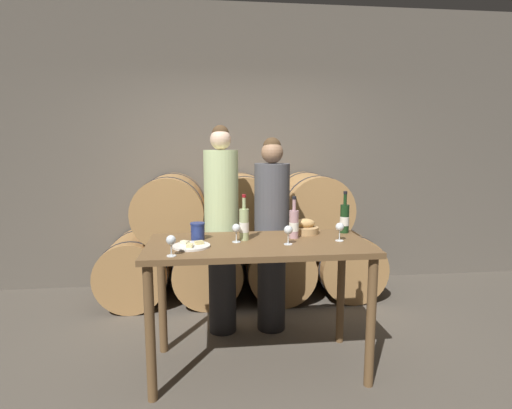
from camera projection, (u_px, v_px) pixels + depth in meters
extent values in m
plane|color=#564F44|center=(258.00, 367.00, 2.97)|extent=(10.00, 10.00, 0.00)
cube|color=#60594F|center=(239.00, 148.00, 4.67)|extent=(10.00, 0.12, 3.20)
cylinder|color=#A87A47|center=(136.00, 268.00, 4.20)|extent=(0.70, 0.83, 0.70)
cylinder|color=#2D2D33|center=(131.00, 276.00, 3.94)|extent=(0.71, 0.02, 0.71)
cylinder|color=#2D2D33|center=(141.00, 261.00, 4.46)|extent=(0.71, 0.02, 0.71)
cylinder|color=#A87A47|center=(208.00, 266.00, 4.28)|extent=(0.70, 0.83, 0.70)
cylinder|color=#2D2D33|center=(208.00, 274.00, 4.02)|extent=(0.71, 0.02, 0.71)
cylinder|color=#2D2D33|center=(208.00, 259.00, 4.54)|extent=(0.71, 0.02, 0.71)
cylinder|color=#A87A47|center=(277.00, 264.00, 4.37)|extent=(0.70, 0.83, 0.70)
cylinder|color=#2D2D33|center=(281.00, 271.00, 4.11)|extent=(0.71, 0.02, 0.71)
cylinder|color=#2D2D33|center=(273.00, 257.00, 4.63)|extent=(0.71, 0.02, 0.71)
cylinder|color=#A87A47|center=(343.00, 261.00, 4.45)|extent=(0.70, 0.83, 0.70)
cylinder|color=#2D2D33|center=(352.00, 269.00, 4.19)|extent=(0.71, 0.02, 0.71)
cylinder|color=#2D2D33|center=(336.00, 255.00, 4.71)|extent=(0.71, 0.02, 0.71)
cylinder|color=#A87A47|center=(171.00, 209.00, 4.15)|extent=(0.70, 0.83, 0.70)
cylinder|color=#2D2D33|center=(168.00, 213.00, 3.89)|extent=(0.71, 0.02, 0.71)
cylinder|color=#2D2D33|center=(173.00, 205.00, 4.41)|extent=(0.71, 0.02, 0.71)
cylinder|color=#A87A47|center=(243.00, 208.00, 4.23)|extent=(0.70, 0.83, 0.70)
cylinder|color=#2D2D33|center=(245.00, 212.00, 3.97)|extent=(0.71, 0.02, 0.71)
cylinder|color=#2D2D33|center=(241.00, 204.00, 4.49)|extent=(0.71, 0.02, 0.71)
cylinder|color=#A87A47|center=(312.00, 206.00, 4.32)|extent=(0.70, 0.83, 0.70)
cylinder|color=#2D2D33|center=(318.00, 210.00, 4.06)|extent=(0.71, 0.02, 0.71)
cylinder|color=#2D2D33|center=(306.00, 203.00, 4.58)|extent=(0.71, 0.02, 0.71)
cylinder|color=brown|center=(150.00, 334.00, 2.51)|extent=(0.06, 0.06, 0.91)
cylinder|color=brown|center=(371.00, 323.00, 2.67)|extent=(0.06, 0.06, 0.91)
cylinder|color=brown|center=(162.00, 297.00, 3.13)|extent=(0.06, 0.06, 0.91)
cylinder|color=brown|center=(341.00, 289.00, 3.29)|extent=(0.06, 0.06, 0.91)
cube|color=brown|center=(258.00, 245.00, 2.83)|extent=(1.57, 0.75, 0.04)
cylinder|color=#232326|center=(222.00, 282.00, 3.49)|extent=(0.24, 0.24, 0.89)
cylinder|color=beige|center=(221.00, 192.00, 3.37)|extent=(0.29, 0.29, 0.70)
sphere|color=beige|center=(221.00, 139.00, 3.31)|extent=(0.17, 0.17, 0.17)
sphere|color=#47331E|center=(220.00, 134.00, 3.31)|extent=(0.14, 0.14, 0.14)
cylinder|color=#232326|center=(271.00, 284.00, 3.54)|extent=(0.25, 0.25, 0.83)
cylinder|color=#4C4C51|center=(272.00, 202.00, 3.43)|extent=(0.30, 0.30, 0.65)
sphere|color=#997051|center=(272.00, 152.00, 3.37)|extent=(0.19, 0.19, 0.19)
sphere|color=#47331E|center=(272.00, 146.00, 3.38)|extent=(0.15, 0.15, 0.15)
cylinder|color=#193819|center=(345.00, 219.00, 3.13)|extent=(0.07, 0.07, 0.22)
cylinder|color=#193819|center=(345.00, 199.00, 3.11)|extent=(0.03, 0.03, 0.09)
cylinder|color=black|center=(345.00, 193.00, 3.10)|extent=(0.03, 0.03, 0.02)
cylinder|color=white|center=(344.00, 221.00, 3.13)|extent=(0.07, 0.07, 0.07)
cylinder|color=#ADBC7F|center=(244.00, 225.00, 2.89)|extent=(0.07, 0.07, 0.23)
cylinder|color=#ADBC7F|center=(244.00, 203.00, 2.86)|extent=(0.03, 0.03, 0.09)
cylinder|color=maroon|center=(244.00, 196.00, 2.86)|extent=(0.03, 0.03, 0.02)
cylinder|color=white|center=(244.00, 227.00, 2.89)|extent=(0.07, 0.07, 0.07)
cylinder|color=#BC8E93|center=(294.00, 224.00, 2.95)|extent=(0.07, 0.07, 0.21)
cylinder|color=#BC8E93|center=(294.00, 205.00, 2.93)|extent=(0.03, 0.03, 0.09)
cylinder|color=black|center=(294.00, 198.00, 2.92)|extent=(0.03, 0.03, 0.02)
cylinder|color=white|center=(294.00, 227.00, 2.95)|extent=(0.07, 0.07, 0.07)
cylinder|color=navy|center=(198.00, 231.00, 2.90)|extent=(0.10, 0.10, 0.13)
cylinder|color=navy|center=(197.00, 224.00, 2.89)|extent=(0.11, 0.11, 0.01)
cylinder|color=tan|center=(305.00, 230.00, 3.11)|extent=(0.21, 0.21, 0.05)
ellipsoid|color=tan|center=(305.00, 223.00, 3.10)|extent=(0.16, 0.09, 0.07)
cylinder|color=white|center=(191.00, 246.00, 2.70)|extent=(0.25, 0.25, 0.01)
cube|color=#E0CC7F|center=(199.00, 242.00, 2.72)|extent=(0.07, 0.06, 0.02)
cube|color=beige|center=(185.00, 242.00, 2.72)|extent=(0.07, 0.07, 0.02)
cube|color=beige|center=(190.00, 246.00, 2.64)|extent=(0.05, 0.06, 0.02)
cylinder|color=white|center=(171.00, 256.00, 2.48)|extent=(0.06, 0.06, 0.00)
cylinder|color=white|center=(171.00, 250.00, 2.47)|extent=(0.01, 0.01, 0.07)
sphere|color=white|center=(171.00, 240.00, 2.46)|extent=(0.06, 0.06, 0.06)
cylinder|color=white|center=(236.00, 242.00, 2.83)|extent=(0.06, 0.06, 0.00)
cylinder|color=white|center=(236.00, 237.00, 2.83)|extent=(0.01, 0.01, 0.07)
sphere|color=white|center=(236.00, 228.00, 2.82)|extent=(0.06, 0.06, 0.06)
cylinder|color=white|center=(288.00, 244.00, 2.77)|extent=(0.06, 0.06, 0.00)
cylinder|color=white|center=(288.00, 239.00, 2.77)|extent=(0.01, 0.01, 0.07)
sphere|color=white|center=(288.00, 230.00, 2.76)|extent=(0.06, 0.06, 0.06)
cylinder|color=white|center=(339.00, 241.00, 2.87)|extent=(0.06, 0.06, 0.00)
cylinder|color=white|center=(340.00, 235.00, 2.87)|extent=(0.01, 0.01, 0.07)
sphere|color=white|center=(340.00, 227.00, 2.86)|extent=(0.06, 0.06, 0.06)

